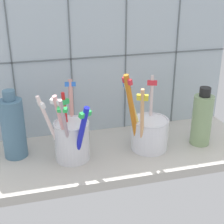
{
  "coord_description": "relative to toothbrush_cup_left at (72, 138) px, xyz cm",
  "views": [
    {
      "loc": [
        -16.29,
        -62.58,
        39.74
      ],
      "look_at": [
        0.0,
        -0.86,
        11.77
      ],
      "focal_mm": 53.89,
      "sensor_mm": 36.0,
      "label": 1
    }
  ],
  "objects": [
    {
      "name": "tile_wall_back",
      "position": [
        8.71,
        13.03,
        15.54
      ],
      "size": [
        64.0,
        2.2,
        45.0
      ],
      "color": "#B2C1CC",
      "rests_on": "ground"
    },
    {
      "name": "toothbrush_cup_left",
      "position": [
        0.0,
        0.0,
        0.0
      ],
      "size": [
        10.44,
        13.19,
        16.15
      ],
      "color": "silver",
      "rests_on": "counter_slab"
    },
    {
      "name": "soap_bottle",
      "position": [
        29.39,
        -0.61,
        1.14
      ],
      "size": [
        4.48,
        4.48,
        13.54
      ],
      "color": "#89A773",
      "rests_on": "counter_slab"
    },
    {
      "name": "counter_slab",
      "position": [
        8.71,
        1.03,
        -5.96
      ],
      "size": [
        64.0,
        22.0,
        2.0
      ],
      "primitive_type": "cube",
      "color": "#BCB7AD",
      "rests_on": "ground"
    },
    {
      "name": "ceramic_vase",
      "position": [
        -11.5,
        4.4,
        1.76
      ],
      "size": [
        4.88,
        4.88,
        14.9
      ],
      "color": "slate",
      "rests_on": "counter_slab"
    },
    {
      "name": "toothbrush_cup_right",
      "position": [
        16.96,
        0.09,
        -0.64
      ],
      "size": [
        11.09,
        9.19,
        18.31
      ],
      "color": "white",
      "rests_on": "counter_slab"
    }
  ]
}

